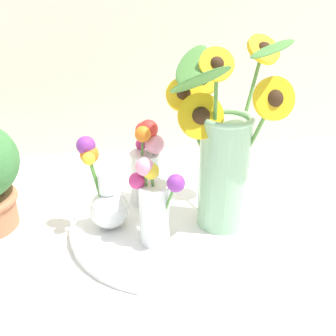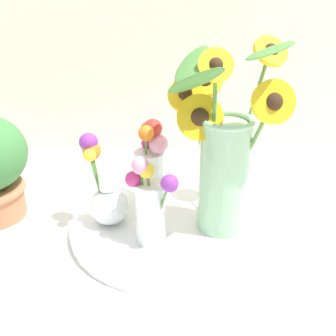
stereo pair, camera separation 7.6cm
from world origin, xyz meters
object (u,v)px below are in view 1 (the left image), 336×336
Objects in this scene: mason_jar_sunflowers at (223,153)px; vase_bulb_right at (105,197)px; serving_tray at (168,224)px; vase_small_back at (146,165)px; vase_small_center at (154,205)px.

vase_bulb_right is (-0.23, 0.03, -0.09)m from mason_jar_sunflowers.
serving_tray is at bearing 166.22° from mason_jar_sunflowers.
vase_bulb_right is at bearing -138.67° from vase_small_back.
vase_small_center is at bearing -119.29° from serving_tray.
vase_small_back is at bearing 140.90° from mason_jar_sunflowers.
mason_jar_sunflowers is at bearing 16.47° from vase_small_center.
serving_tray is 2.29× the size of vase_small_center.
vase_small_back is (0.00, 0.15, 0.01)m from vase_small_center.
vase_small_center is (-0.14, -0.04, -0.08)m from mason_jar_sunflowers.
vase_small_center is 0.91× the size of vase_small_back.
mason_jar_sunflowers is (0.10, -0.03, 0.17)m from serving_tray.
mason_jar_sunflowers is at bearing -39.10° from vase_small_back.
vase_bulb_right is (-0.09, 0.07, -0.02)m from vase_small_center.
serving_tray is 0.12m from vase_small_center.
vase_small_back is at bearing 41.33° from vase_bulb_right.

